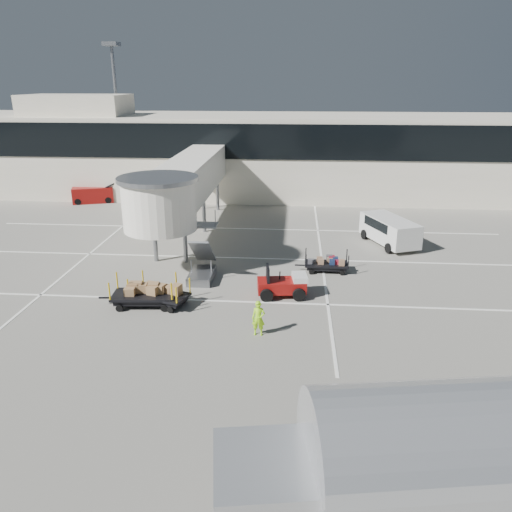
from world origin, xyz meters
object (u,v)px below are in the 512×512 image
Objects in this scene: box_cart_near at (159,294)px; minivan at (388,229)px; box_cart_far at (144,294)px; baggage_tug at (283,285)px; belt_loader at (93,195)px; suitcase_cart at (326,264)px; ground_worker at (258,318)px.

box_cart_near is 18.15m from minivan.
box_cart_near is 0.93× the size of box_cart_far.
baggage_tug is 28.43m from belt_loader.
baggage_tug is 0.86× the size of suitcase_cart.
belt_loader is (-18.13, 25.63, -0.10)m from ground_worker.
ground_worker is (-3.60, -8.61, 0.40)m from suitcase_cart.
box_cart_far reaches higher than box_cart_near.
ground_worker reaches higher than box_cart_near.
belt_loader is at bearing 127.39° from ground_worker.
box_cart_near is 6.28m from ground_worker.
baggage_tug is 6.77m from box_cart_near.
suitcase_cart is at bearing -56.48° from belt_loader.
box_cart_near is (-6.56, -1.67, -0.06)m from baggage_tug.
belt_loader is at bearing 125.08° from baggage_tug.
minivan is (13.95, 11.60, 0.58)m from box_cart_near.
box_cart_far is 2.43× the size of ground_worker.
suitcase_cart is 1.94× the size of ground_worker.
baggage_tug is 0.68× the size of box_cart_far.
box_cart_far is at bearing -149.40° from suitcase_cart.
minivan is (7.38, 9.92, 0.53)m from baggage_tug.
box_cart_far is 0.95× the size of belt_loader.
box_cart_far is (-7.35, -1.80, -0.03)m from baggage_tug.
box_cart_far is at bearing -81.07° from belt_loader.
baggage_tug is at bearing 79.65° from ground_worker.
belt_loader reaches higher than minivan.
suitcase_cart is at bearing -150.84° from minivan.
suitcase_cart is at bearing 69.42° from ground_worker.
baggage_tug is at bearing 31.94° from box_cart_near.
ground_worker is at bearing -112.34° from suitcase_cart.
belt_loader reaches higher than box_cart_far.
minivan is at bearing 51.33° from suitcase_cart.
box_cart_far is at bearing -163.32° from minivan.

